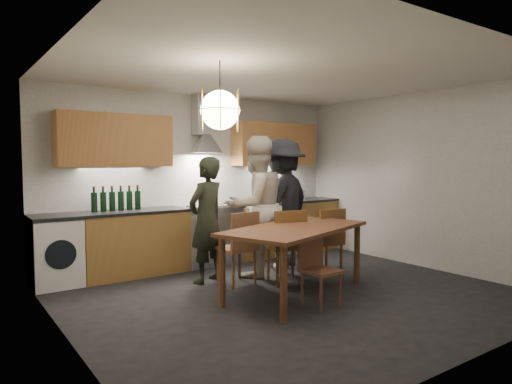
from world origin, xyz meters
TOP-DOWN VIEW (x-y plane):
  - ground at (0.00, 0.00)m, footprint 5.00×5.00m
  - room_shell at (0.00, 0.00)m, footprint 5.02×4.52m
  - counter_run at (0.02, 1.95)m, footprint 5.00×0.62m
  - range_stove at (0.00, 1.94)m, footprint 0.90×0.60m
  - wall_fixtures at (0.00, 2.07)m, footprint 4.30×0.54m
  - pendant_lamp at (-1.00, -0.10)m, footprint 0.43×0.43m
  - dining_table at (0.03, -0.08)m, footprint 2.12×1.52m
  - chair_back_left at (-0.27, 0.64)m, footprint 0.44×0.44m
  - chair_back_mid at (0.26, 0.34)m, footprint 0.54×0.54m
  - chair_back_right at (0.99, 0.36)m, footprint 0.47×0.47m
  - chair_front at (-0.02, -0.50)m, footprint 0.38×0.38m
  - person_left at (-0.54, 1.02)m, footprint 0.69×0.57m
  - person_mid at (0.18, 0.94)m, footprint 0.98×0.79m
  - person_right at (0.81, 1.14)m, footprint 1.41×1.12m
  - mixing_bowl at (0.89, 1.92)m, footprint 0.38×0.38m
  - stock_pot at (1.87, 1.98)m, footprint 0.22×0.22m
  - wine_bottles at (-1.39, 2.01)m, footprint 0.68×0.08m

SIDE VIEW (x-z plane):
  - ground at x=0.00m, z-range 0.00..0.00m
  - range_stove at x=0.00m, z-range -0.02..0.90m
  - counter_run at x=0.02m, z-range 0.00..0.90m
  - chair_front at x=-0.02m, z-range 0.06..0.86m
  - chair_back_right at x=0.99m, z-range 0.07..1.00m
  - chair_back_left at x=-0.27m, z-range 0.07..1.01m
  - chair_back_mid at x=0.26m, z-range 0.07..1.03m
  - dining_table at x=0.03m, z-range 0.31..1.12m
  - person_left at x=-0.54m, z-range 0.00..1.64m
  - mixing_bowl at x=0.89m, z-range 0.90..0.98m
  - person_right at x=0.81m, z-range 0.00..1.91m
  - person_mid at x=0.18m, z-range 0.00..1.92m
  - stock_pot at x=1.87m, z-range 0.90..1.04m
  - wine_bottles at x=-1.39m, z-range 0.90..1.24m
  - room_shell at x=0.00m, z-range 0.40..3.01m
  - wall_fixtures at x=0.00m, z-range 1.32..2.42m
  - pendant_lamp at x=-1.00m, z-range 1.75..2.45m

